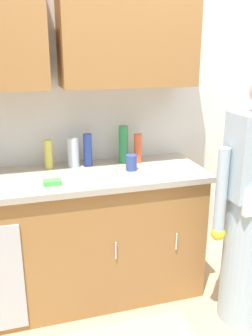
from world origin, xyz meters
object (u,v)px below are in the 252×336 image
at_px(bottle_soap, 138,148).
at_px(bottle_dish_liquid, 88,150).
at_px(bottle_water_short, 73,153).
at_px(cup_by_sink, 131,163).
at_px(sponge, 52,182).
at_px(bottle_cleaner_spray, 123,144).
at_px(bottle_water_tall, 49,154).
at_px(knife_on_counter, 179,169).

xyz_separation_m(bottle_soap, bottle_dish_liquid, (-0.37, 0.03, 0.01)).
xyz_separation_m(bottle_soap, bottle_water_short, (-0.47, 0.02, -0.00)).
relative_size(cup_by_sink, sponge, 0.98).
distance_m(bottle_water_short, cup_by_sink, 0.42).
distance_m(bottle_soap, sponge, 0.73).
bearing_deg(bottle_dish_liquid, cup_by_sink, -36.31).
height_order(bottle_soap, bottle_cleaner_spray, bottle_cleaner_spray).
bearing_deg(bottle_water_tall, bottle_water_short, -5.49).
distance_m(knife_on_counter, sponge, 0.88).
distance_m(bottle_cleaner_spray, bottle_water_short, 0.37).
bearing_deg(bottle_dish_liquid, sponge, -130.86).
height_order(cup_by_sink, knife_on_counter, cup_by_sink).
xyz_separation_m(bottle_water_short, cup_by_sink, (0.37, -0.19, -0.05)).
bearing_deg(knife_on_counter, bottle_soap, 31.28).
distance_m(bottle_dish_liquid, bottle_cleaner_spray, 0.27).
relative_size(bottle_water_tall, bottle_cleaner_spray, 0.74).
bearing_deg(bottle_cleaner_spray, bottle_water_tall, 178.73).
xyz_separation_m(bottle_soap, knife_on_counter, (0.22, -0.25, -0.10)).
height_order(bottle_soap, bottle_dish_liquid, bottle_dish_liquid).
distance_m(bottle_dish_liquid, sponge, 0.45).
xyz_separation_m(bottle_cleaner_spray, knife_on_counter, (0.33, -0.28, -0.13)).
distance_m(bottle_dish_liquid, knife_on_counter, 0.66).
bearing_deg(knife_on_counter, bottle_water_short, 58.22).
height_order(bottle_dish_liquid, bottle_water_tall, bottle_dish_liquid).
bearing_deg(bottle_cleaner_spray, cup_by_sink, -89.77).
bearing_deg(bottle_water_tall, bottle_soap, -3.50).
height_order(bottle_soap, bottle_water_tall, bottle_soap).
height_order(bottle_water_tall, sponge, bottle_water_tall).
xyz_separation_m(bottle_water_tall, sponge, (-0.01, -0.35, -0.09)).
bearing_deg(bottle_water_short, sponge, -119.16).
bearing_deg(bottle_water_tall, knife_on_counter, -18.46).
height_order(cup_by_sink, sponge, cup_by_sink).
relative_size(bottle_dish_liquid, knife_on_counter, 0.96).
relative_size(bottle_soap, bottle_water_short, 1.02).
distance_m(bottle_water_short, knife_on_counter, 0.76).
xyz_separation_m(bottle_cleaner_spray, bottle_water_short, (-0.37, -0.00, -0.03)).
relative_size(bottle_soap, knife_on_counter, 0.89).
distance_m(bottle_water_short, sponge, 0.39).
bearing_deg(knife_on_counter, bottle_water_tall, 61.17).
distance_m(bottle_water_tall, bottle_water_short, 0.17).
relative_size(cup_by_sink, knife_on_counter, 0.45).
distance_m(cup_by_sink, knife_on_counter, 0.34).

